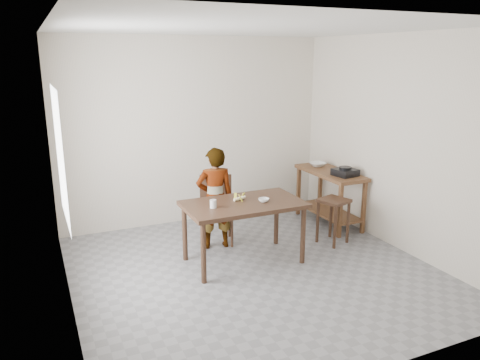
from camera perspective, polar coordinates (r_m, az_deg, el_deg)
name	(u,v)px	position (r m, az deg, el deg)	size (l,w,h in m)	color
floor	(254,273)	(5.55, 1.74, -11.22)	(4.00, 4.00, 0.04)	gray
ceiling	(256,25)	(4.99, 2.00, 18.32)	(4.00, 4.00, 0.04)	white
wall_back	(195,131)	(6.93, -5.56, 5.95)	(4.00, 0.04, 2.70)	silver
wall_front	(381,212)	(3.46, 16.79, -3.81)	(4.00, 0.04, 2.70)	silver
wall_left	(57,177)	(4.60, -21.37, 0.37)	(0.04, 4.00, 2.70)	silver
wall_right	(399,144)	(6.24, 18.80, 4.22)	(0.04, 4.00, 2.70)	silver
window_pane	(60,156)	(4.76, -21.09, 2.73)	(0.02, 1.10, 1.30)	white
dining_table	(243,232)	(5.64, 0.42, -6.39)	(1.40, 0.80, 0.75)	#3C2619
prep_counter	(329,197)	(7.03, 10.83, -2.09)	(0.50, 1.20, 0.80)	brown
child	(215,198)	(5.98, -3.08, -2.25)	(0.48, 0.32, 1.32)	silver
dining_chair	(217,211)	(6.19, -2.85, -3.77)	(0.43, 0.43, 0.88)	#3C2619
stool	(333,221)	(6.34, 11.25, -4.92)	(0.34, 0.34, 0.61)	#3C2619
glass_tumbler	(213,204)	(5.32, -3.29, -2.91)	(0.08, 0.08, 0.09)	silver
small_bowl	(264,200)	(5.54, 2.91, -2.45)	(0.13, 0.13, 0.04)	silver
banana	(240,198)	(5.58, -0.05, -2.20)	(0.18, 0.13, 0.06)	#DBC453
serving_bowl	(318,164)	(7.18, 9.44, 1.90)	(0.24, 0.24, 0.06)	silver
gas_burner	(345,172)	(6.68, 12.69, 0.92)	(0.29, 0.29, 0.10)	black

